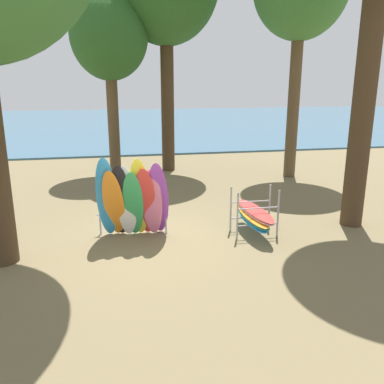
# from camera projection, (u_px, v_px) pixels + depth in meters

# --- Properties ---
(ground_plane) EXTENTS (80.00, 80.00, 0.00)m
(ground_plane) POSITION_uv_depth(u_px,v_px,m) (144.00, 242.00, 10.23)
(ground_plane) COLOR brown
(lake_water) EXTENTS (80.00, 36.00, 0.10)m
(lake_water) POSITION_uv_depth(u_px,v_px,m) (119.00, 123.00, 38.75)
(lake_water) COLOR #38607A
(lake_water) RESTS_ON ground
(tree_far_left_back) EXTENTS (3.16, 3.16, 7.57)m
(tree_far_left_back) POSITION_uv_depth(u_px,v_px,m) (109.00, 37.00, 16.38)
(tree_far_left_back) COLOR brown
(tree_far_left_back) RESTS_ON ground
(leaning_board_pile) EXTENTS (1.93, 1.09, 2.23)m
(leaning_board_pile) POSITION_uv_depth(u_px,v_px,m) (133.00, 201.00, 10.23)
(leaning_board_pile) COLOR #2D8ED1
(leaning_board_pile) RESTS_ON ground
(board_storage_rack) EXTENTS (1.15, 2.12, 1.25)m
(board_storage_rack) POSITION_uv_depth(u_px,v_px,m) (254.00, 215.00, 10.70)
(board_storage_rack) COLOR #9EA0A5
(board_storage_rack) RESTS_ON ground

